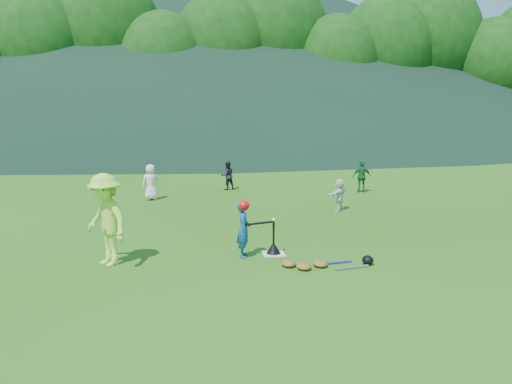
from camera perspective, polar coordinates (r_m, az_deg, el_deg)
ground at (r=10.50m, az=2.01°, el=-7.11°), size 120.00×120.00×0.00m
home_plate at (r=10.49m, az=2.01°, el=-7.06°), size 0.45×0.45×0.02m
baseball at (r=10.31m, az=2.03°, el=-3.18°), size 0.08×0.08×0.08m
batter_child at (r=10.17m, az=-1.43°, el=-4.29°), size 0.33×0.46×1.15m
adult_coach at (r=10.01m, az=-16.77°, el=-3.05°), size 1.25×1.32×1.79m
fielder_a at (r=16.83m, az=-11.94°, el=1.10°), size 0.67×0.55×1.18m
fielder_b at (r=18.56m, az=-3.29°, el=1.89°), size 0.63×0.56×1.07m
fielder_c at (r=18.37m, az=12.00°, el=1.73°), size 0.69×0.33×1.14m
fielder_d at (r=14.97m, az=9.49°, el=-0.30°), size 0.83×0.82×0.96m
batting_tee at (r=10.46m, az=2.01°, el=-6.43°), size 0.30×0.30×0.68m
batter_gear at (r=10.07m, az=-1.31°, el=-1.71°), size 0.73×0.26×0.51m
equipment_pile at (r=9.74m, az=7.36°, el=-8.11°), size 1.80×0.58×0.19m
outfield_fence at (r=38.00m, az=-5.66°, el=6.04°), size 70.07×0.08×1.33m
tree_line at (r=44.07m, az=-5.93°, el=16.30°), size 70.04×11.40×14.82m
distant_hills at (r=92.66m, az=-12.45°, el=16.79°), size 155.00×140.00×32.00m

